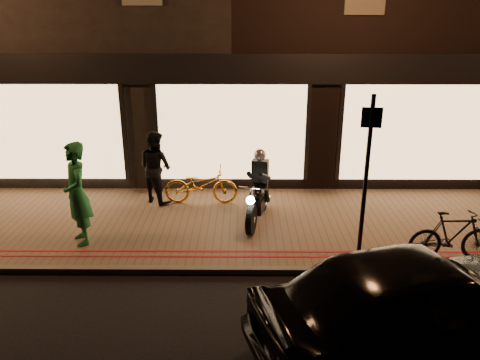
# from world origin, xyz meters

# --- Properties ---
(ground) EXTENTS (90.00, 90.00, 0.00)m
(ground) POSITION_xyz_m (0.00, 0.00, 0.00)
(ground) COLOR black
(ground) RESTS_ON ground
(sidewalk) EXTENTS (50.00, 4.00, 0.12)m
(sidewalk) POSITION_xyz_m (0.00, 2.00, 0.06)
(sidewalk) COLOR brown
(sidewalk) RESTS_ON ground
(kerb_stone) EXTENTS (50.00, 0.14, 0.12)m
(kerb_stone) POSITION_xyz_m (0.00, 0.05, 0.06)
(kerb_stone) COLOR #59544C
(kerb_stone) RESTS_ON ground
(red_kerb_lines) EXTENTS (50.00, 0.26, 0.01)m
(red_kerb_lines) POSITION_xyz_m (0.00, 0.55, 0.12)
(red_kerb_lines) COLOR maroon
(red_kerb_lines) RESTS_ON sidewalk
(building_row) EXTENTS (48.00, 10.11, 8.50)m
(building_row) POSITION_xyz_m (-0.00, 8.99, 4.25)
(building_row) COLOR black
(building_row) RESTS_ON ground
(motorcycle) EXTENTS (0.74, 1.92, 1.59)m
(motorcycle) POSITION_xyz_m (0.61, 2.07, 0.73)
(motorcycle) COLOR black
(motorcycle) RESTS_ON sidewalk
(sign_post) EXTENTS (0.35, 0.09, 3.00)m
(sign_post) POSITION_xyz_m (2.47, 0.61, 1.80)
(sign_post) COLOR black
(sign_post) RESTS_ON sidewalk
(bicycle_gold) EXTENTS (1.72, 0.61, 0.90)m
(bicycle_gold) POSITION_xyz_m (-0.72, 3.06, 0.57)
(bicycle_gold) COLOR orange
(bicycle_gold) RESTS_ON sidewalk
(bicycle_dark) EXTENTS (1.61, 0.50, 0.96)m
(bicycle_dark) POSITION_xyz_m (4.08, 0.38, 0.60)
(bicycle_dark) COLOR black
(bicycle_dark) RESTS_ON sidewalk
(person_green) EXTENTS (0.80, 0.89, 2.03)m
(person_green) POSITION_xyz_m (-2.90, 1.04, 1.14)
(person_green) COLOR #1D6F34
(person_green) RESTS_ON sidewalk
(person_dark) EXTENTS (1.06, 1.03, 1.73)m
(person_dark) POSITION_xyz_m (-1.78, 3.16, 0.98)
(person_dark) COLOR black
(person_dark) RESTS_ON sidewalk
(parked_car) EXTENTS (4.88, 3.15, 1.54)m
(parked_car) POSITION_xyz_m (2.60, -1.95, 0.77)
(parked_car) COLOR black
(parked_car) RESTS_ON ground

